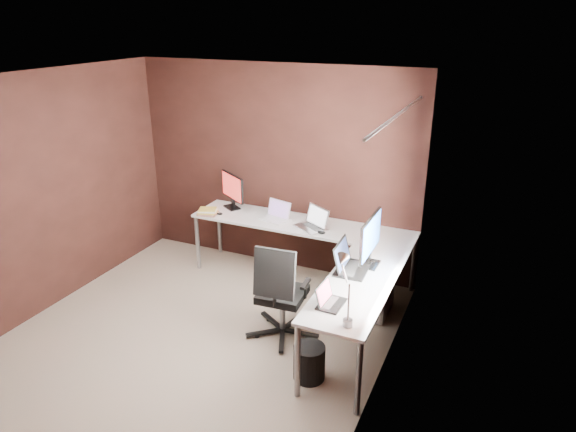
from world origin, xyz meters
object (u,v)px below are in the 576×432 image
(drawer_pedestal, at_px, (371,285))
(desk_lamp, at_px, (344,280))
(laptop_white, at_px, (276,215))
(office_chair, at_px, (281,309))
(monitor_left, at_px, (232,189))
(laptop_black_big, at_px, (349,264))
(book_stack, at_px, (208,212))
(wastebasket, at_px, (309,362))
(monitor_right, at_px, (370,238))
(laptop_silver, at_px, (313,223))
(laptop_black_small, at_px, (329,300))

(drawer_pedestal, bearing_deg, desk_lamp, -84.89)
(laptop_white, xyz_separation_m, office_chair, (0.59, -1.16, -0.48))
(monitor_left, distance_m, desk_lamp, 2.78)
(laptop_black_big, height_order, book_stack, laptop_black_big)
(drawer_pedestal, bearing_deg, wastebasket, -98.01)
(monitor_right, relative_size, office_chair, 0.60)
(monitor_right, bearing_deg, office_chair, 121.73)
(drawer_pedestal, bearing_deg, monitor_left, 166.18)
(book_stack, relative_size, desk_lamp, 0.46)
(monitor_left, distance_m, wastebasket, 2.63)
(monitor_right, distance_m, desk_lamp, 1.03)
(drawer_pedestal, xyz_separation_m, laptop_black_big, (-0.10, -0.54, 0.49))
(monitor_right, bearing_deg, desk_lamp, -175.66)
(drawer_pedestal, xyz_separation_m, desk_lamp, (0.12, -1.39, 0.79))
(drawer_pedestal, relative_size, desk_lamp, 1.05)
(laptop_silver, xyz_separation_m, wastebasket, (0.59, -1.59, -0.62))
(monitor_right, xyz_separation_m, book_stack, (-2.16, 0.52, -0.25))
(desk_lamp, bearing_deg, drawer_pedestal, 100.09)
(laptop_black_small, bearing_deg, wastebasket, 128.10)
(monitor_left, relative_size, laptop_silver, 1.00)
(monitor_left, xyz_separation_m, laptop_black_small, (1.88, -1.69, -0.20))
(drawer_pedestal, height_order, office_chair, office_chair)
(laptop_black_small, distance_m, office_chair, 0.88)
(monitor_left, distance_m, laptop_white, 0.70)
(laptop_white, xyz_separation_m, laptop_black_small, (1.22, -1.56, -0.01))
(laptop_black_big, xyz_separation_m, office_chair, (-0.58, -0.27, -0.49))
(monitor_right, height_order, desk_lamp, desk_lamp)
(drawer_pedestal, relative_size, laptop_silver, 1.37)
(laptop_silver, xyz_separation_m, office_chair, (0.10, -1.10, -0.49))
(book_stack, height_order, office_chair, office_chair)
(desk_lamp, bearing_deg, wastebasket, 168.85)
(laptop_silver, bearing_deg, monitor_left, -158.47)
(monitor_right, height_order, laptop_white, monitor_right)
(laptop_black_big, bearing_deg, laptop_white, 51.12)
(laptop_black_small, bearing_deg, office_chair, 59.81)
(monitor_right, distance_m, book_stack, 2.23)
(drawer_pedestal, relative_size, laptop_black_big, 1.42)
(monitor_right, height_order, laptop_silver, monitor_right)
(laptop_silver, distance_m, wastebasket, 1.80)
(office_chair, bearing_deg, laptop_white, 112.66)
(office_chair, bearing_deg, laptop_silver, 90.72)
(laptop_white, bearing_deg, monitor_right, -13.83)
(laptop_black_big, distance_m, office_chair, 0.81)
(laptop_silver, bearing_deg, laptop_white, -156.44)
(laptop_black_small, bearing_deg, laptop_silver, 28.22)
(desk_lamp, bearing_deg, book_stack, 150.23)
(drawer_pedestal, xyz_separation_m, monitor_left, (-1.93, 0.48, 0.68))
(drawer_pedestal, xyz_separation_m, monitor_right, (0.06, -0.37, 0.71))
(wastebasket, bearing_deg, laptop_black_big, 83.40)
(drawer_pedestal, xyz_separation_m, laptop_white, (-1.27, 0.35, 0.48))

